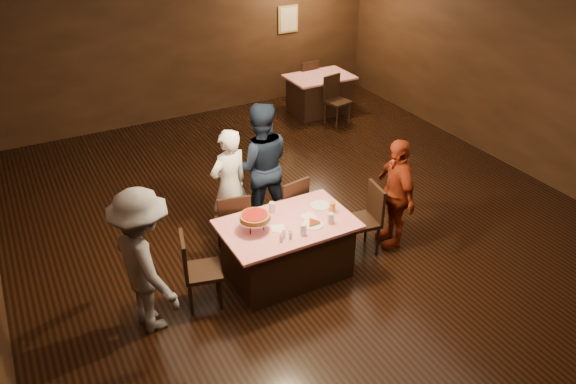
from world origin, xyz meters
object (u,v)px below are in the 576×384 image
object	(u,v)px
back_table	(319,94)
diner_white_jacket	(230,185)
chair_end_left	(203,270)
diner_red_shirt	(395,193)
plate_empty	(320,205)
glass_front_left	(303,230)
chair_back_far	(305,81)
chair_end_right	(362,220)
glass_back	(272,208)
chair_back_near	(338,101)
chair_far_right	(287,207)
diner_grey_knit	(145,262)
glass_front_right	(330,219)
glass_amber	(332,208)
main_table	(287,249)
diner_navy_hoodie	(260,165)
pizza_stand	(255,217)
chair_far_left	(233,222)

from	to	relation	value
back_table	diner_white_jacket	distance (m)	4.80
chair_end_left	diner_red_shirt	distance (m)	2.70
chair_end_left	plate_empty	distance (m)	1.68
glass_front_left	chair_back_far	bearing A→B (deg)	60.02
chair_end_right	glass_back	xyz separation A→B (m)	(-1.15, 0.30, 0.37)
chair_back_near	chair_far_right	bearing A→B (deg)	-143.74
chair_back_near	diner_white_jacket	bearing A→B (deg)	-153.67
diner_grey_knit	glass_back	distance (m)	1.73
chair_back_near	glass_front_right	size ratio (longest dim) A/B	6.79
chair_back_near	diner_white_jacket	xyz separation A→B (m)	(-3.41, -2.64, 0.33)
chair_far_right	glass_amber	size ratio (longest dim) A/B	6.79
main_table	chair_end_right	bearing A→B (deg)	0.00
chair_back_near	plate_empty	world-z (taller)	chair_back_near
chair_back_near	diner_navy_hoodie	world-z (taller)	diner_navy_hoodie
diner_grey_knit	glass_front_left	xyz separation A→B (m)	(1.79, -0.24, -0.02)
chair_back_near	glass_amber	xyz separation A→B (m)	(-2.54, -3.81, 0.37)
main_table	chair_far_right	bearing A→B (deg)	61.93
diner_navy_hoodie	pizza_stand	bearing A→B (deg)	78.94
main_table	chair_far_left	distance (m)	0.85
chair_end_right	chair_back_near	size ratio (longest dim) A/B	1.00
diner_navy_hoodie	glass_front_left	distance (m)	1.59
glass_back	chair_far_left	bearing A→B (deg)	127.87
main_table	diner_white_jacket	world-z (taller)	diner_white_jacket
chair_end_left	glass_front_right	size ratio (longest dim) A/B	6.79
diner_navy_hoodie	chair_back_far	bearing A→B (deg)	-109.96
back_table	chair_far_right	world-z (taller)	chair_far_right
chair_end_left	diner_white_jacket	bearing A→B (deg)	-22.62
chair_far_right	diner_white_jacket	xyz separation A→B (m)	(-0.67, 0.37, 0.33)
chair_end_left	glass_amber	world-z (taller)	chair_end_left
glass_front_left	glass_back	xyz separation A→B (m)	(-0.10, 0.60, 0.00)
plate_empty	glass_amber	xyz separation A→B (m)	(0.05, -0.20, 0.06)
main_table	glass_front_right	world-z (taller)	glass_front_right
chair_far_right	plate_empty	distance (m)	0.69
plate_empty	glass_front_right	size ratio (longest dim) A/B	1.79
chair_end_right	glass_back	world-z (taller)	chair_end_right
chair_end_right	glass_front_right	world-z (taller)	chair_end_right
glass_back	diner_grey_knit	bearing A→B (deg)	-168.08
main_table	pizza_stand	distance (m)	0.70
chair_back_far	diner_white_jacket	world-z (taller)	diner_white_jacket
chair_far_right	diner_grey_knit	distance (m)	2.32
main_table	pizza_stand	size ratio (longest dim) A/B	4.21
chair_end_right	glass_amber	bearing A→B (deg)	-75.82
chair_back_far	glass_amber	xyz separation A→B (m)	(-2.54, -5.11, 0.37)
diner_navy_hoodie	glass_front_right	distance (m)	1.54
chair_back_near	glass_back	xyz separation A→B (m)	(-3.19, -3.46, 0.37)
chair_end_right	glass_front_left	size ratio (longest dim) A/B	6.79
diner_red_shirt	glass_amber	bearing A→B (deg)	-77.87
chair_far_right	chair_end_left	size ratio (longest dim) A/B	1.00
main_table	diner_red_shirt	size ratio (longest dim) A/B	1.04
back_table	pizza_stand	xyz separation A→B (m)	(-3.54, -4.41, 0.57)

